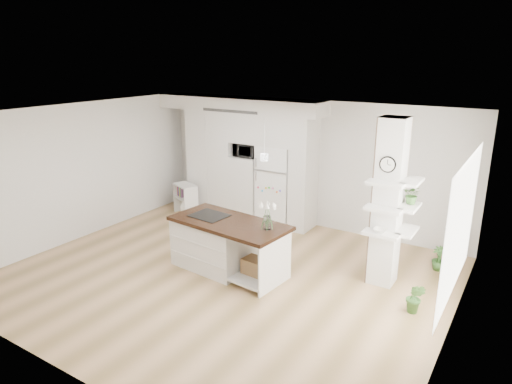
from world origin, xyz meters
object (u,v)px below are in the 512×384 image
refrigerator (277,185)px  bookshelf (186,201)px  kitchen_island (220,242)px  floor_plant_a (415,298)px

refrigerator → bookshelf: 2.24m
refrigerator → kitchen_island: bearing=-83.9°
bookshelf → kitchen_island: bearing=-15.2°
floor_plant_a → kitchen_island: bearing=-174.7°
kitchen_island → floor_plant_a: (3.25, 0.30, -0.24)m
kitchen_island → bookshelf: size_ratio=2.96×
kitchen_island → floor_plant_a: size_ratio=4.40×
bookshelf → floor_plant_a: size_ratio=1.49×
floor_plant_a → refrigerator: bearing=148.2°
kitchen_island → floor_plant_a: 3.28m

